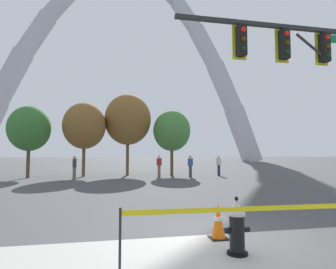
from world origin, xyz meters
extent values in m
plane|color=#474749|center=(0.00, 0.00, 0.00)|extent=(240.00, 240.00, 0.00)
cylinder|color=black|center=(-0.01, -1.24, 0.03)|extent=(0.36, 0.36, 0.05)
cylinder|color=black|center=(-0.01, -1.24, 0.36)|extent=(0.26, 0.26, 0.62)
cylinder|color=#B7B7BC|center=(-0.01, -1.24, 0.69)|extent=(0.30, 0.30, 0.04)
cone|color=#B7B7BC|center=(-0.01, -1.24, 0.82)|extent=(0.30, 0.30, 0.22)
cylinder|color=black|center=(-0.01, -1.24, 0.96)|extent=(0.06, 0.06, 0.06)
cylinder|color=black|center=(-0.19, -1.24, 0.42)|extent=(0.10, 0.09, 0.09)
cylinder|color=black|center=(0.17, -1.24, 0.42)|extent=(0.10, 0.09, 0.09)
cylinder|color=black|center=(-0.01, -1.04, 0.33)|extent=(0.13, 0.14, 0.13)
cylinder|color=black|center=(-0.01, -0.96, 0.33)|extent=(0.15, 0.03, 0.15)
cylinder|color=#232326|center=(-2.02, -1.53, 0.46)|extent=(0.04, 0.04, 0.93)
cube|color=yellow|center=(0.07, -1.60, 0.85)|extent=(4.19, 0.14, 0.08)
cube|color=black|center=(0.00, -0.34, 0.01)|extent=(0.36, 0.36, 0.03)
cone|color=orange|center=(0.00, -0.34, 0.38)|extent=(0.28, 0.28, 0.70)
cylinder|color=white|center=(0.00, -0.34, 0.42)|extent=(0.17, 0.17, 0.08)
cube|color=#232326|center=(2.61, 1.54, 5.60)|extent=(6.20, 0.12, 0.12)
cylinder|color=#232326|center=(3.85, 1.54, 5.05)|extent=(1.11, 0.08, 0.81)
cube|color=black|center=(4.31, 1.54, 5.05)|extent=(0.26, 0.24, 0.90)
cube|color=gold|center=(4.31, 1.68, 5.05)|extent=(0.44, 0.03, 1.04)
sphere|color=red|center=(4.31, 1.41, 5.33)|extent=(0.16, 0.16, 0.16)
sphere|color=#392706|center=(4.31, 1.41, 5.05)|extent=(0.16, 0.16, 0.16)
sphere|color=black|center=(4.31, 1.41, 4.77)|extent=(0.16, 0.16, 0.16)
cube|color=black|center=(2.91, 1.54, 5.05)|extent=(0.26, 0.24, 0.90)
cube|color=gold|center=(2.91, 1.68, 5.05)|extent=(0.44, 0.03, 1.04)
sphere|color=red|center=(2.91, 1.41, 5.33)|extent=(0.16, 0.16, 0.16)
sphere|color=#392706|center=(2.91, 1.41, 5.05)|extent=(0.16, 0.16, 0.16)
sphere|color=black|center=(2.91, 1.41, 4.77)|extent=(0.16, 0.16, 0.16)
cube|color=black|center=(1.51, 1.54, 5.05)|extent=(0.26, 0.24, 0.90)
cube|color=gold|center=(1.51, 1.68, 5.05)|extent=(0.44, 0.03, 1.04)
sphere|color=red|center=(1.51, 1.41, 5.33)|extent=(0.16, 0.16, 0.16)
sphere|color=#392706|center=(1.51, 1.41, 5.05)|extent=(0.16, 0.16, 0.16)
sphere|color=black|center=(1.51, 1.41, 4.77)|extent=(0.16, 0.16, 0.16)
cube|color=#B2B5BC|center=(-20.48, 48.20, 15.60)|extent=(6.68, 2.79, 10.40)
cube|color=#B2B5BC|center=(-16.38, 48.20, 23.86)|extent=(6.34, 2.52, 8.66)
cube|color=#B2B5BC|center=(-12.29, 48.20, 30.29)|extent=(5.96, 2.25, 6.93)
cube|color=#B2B5BC|center=(12.29, 48.20, 30.29)|extent=(5.96, 2.25, 6.93)
cube|color=#B2B5BC|center=(16.38, 48.20, 23.86)|extent=(6.34, 2.52, 8.66)
cube|color=#B2B5BC|center=(20.48, 48.20, 15.60)|extent=(6.68, 2.79, 10.40)
cube|color=#B2B5BC|center=(24.57, 48.20, 5.51)|extent=(6.99, 3.06, 12.17)
cylinder|color=brown|center=(-8.09, 15.63, 1.11)|extent=(0.24, 0.24, 2.21)
ellipsoid|color=#336B2D|center=(-8.09, 15.63, 3.54)|extent=(2.95, 2.95, 3.24)
cylinder|color=brown|center=(-4.32, 16.03, 1.20)|extent=(0.24, 0.24, 2.40)
ellipsoid|color=brown|center=(-4.32, 16.03, 3.84)|extent=(3.20, 3.20, 3.52)
cylinder|color=brown|center=(-1.00, 16.87, 1.40)|extent=(0.24, 0.24, 2.81)
ellipsoid|color=brown|center=(-1.00, 16.87, 4.49)|extent=(3.75, 3.75, 4.12)
cylinder|color=brown|center=(2.46, 15.95, 1.12)|extent=(0.24, 0.24, 2.23)
ellipsoid|color=#427A38|center=(2.46, 15.95, 3.57)|extent=(2.97, 2.97, 3.27)
cylinder|color=brown|center=(-4.66, 13.65, 0.42)|extent=(0.22, 0.22, 0.84)
cube|color=#333338|center=(-4.66, 13.65, 1.11)|extent=(0.29, 0.38, 0.54)
sphere|color=tan|center=(-4.66, 13.65, 1.49)|extent=(0.20, 0.20, 0.20)
cylinder|color=brown|center=(1.27, 14.94, 0.42)|extent=(0.22, 0.22, 0.84)
cube|color=#B22323|center=(1.27, 14.94, 1.11)|extent=(0.39, 0.38, 0.54)
sphere|color=beige|center=(1.27, 14.94, 1.49)|extent=(0.20, 0.20, 0.20)
cylinder|color=#38383D|center=(3.42, 13.88, 0.42)|extent=(0.22, 0.22, 0.84)
cube|color=#2D4C99|center=(3.42, 13.88, 1.11)|extent=(0.39, 0.33, 0.54)
sphere|color=tan|center=(3.42, 13.88, 1.49)|extent=(0.20, 0.20, 0.20)
cylinder|color=#232847|center=(5.95, 14.76, 0.42)|extent=(0.22, 0.22, 0.84)
cube|color=beige|center=(5.95, 14.76, 1.11)|extent=(0.28, 0.38, 0.54)
sphere|color=tan|center=(5.95, 14.76, 1.49)|extent=(0.20, 0.20, 0.20)
camera|label=1|loc=(-2.14, -5.86, 1.75)|focal=29.80mm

